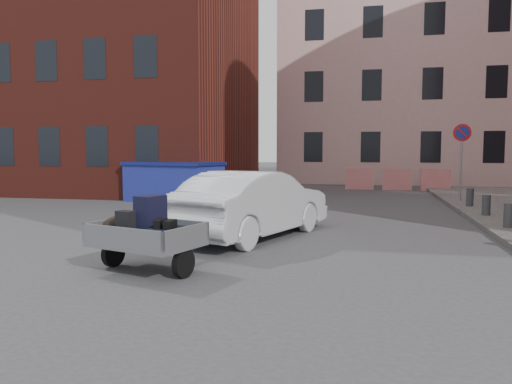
# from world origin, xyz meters

# --- Properties ---
(ground) EXTENTS (120.00, 120.00, 0.00)m
(ground) POSITION_xyz_m (0.00, 0.00, 0.00)
(ground) COLOR #38383A
(ground) RESTS_ON ground
(building_brick) EXTENTS (12.00, 10.00, 14.00)m
(building_brick) POSITION_xyz_m (-9.00, 13.00, 7.00)
(building_brick) COLOR #591E16
(building_brick) RESTS_ON ground
(building_pink) EXTENTS (16.00, 8.00, 14.00)m
(building_pink) POSITION_xyz_m (6.00, 22.00, 7.00)
(building_pink) COLOR #CC9D9D
(building_pink) RESTS_ON ground
(far_building) EXTENTS (6.00, 6.00, 8.00)m
(far_building) POSITION_xyz_m (-20.00, 22.00, 4.00)
(far_building) COLOR maroon
(far_building) RESTS_ON ground
(no_parking_sign) EXTENTS (0.60, 0.09, 2.65)m
(no_parking_sign) POSITION_xyz_m (6.00, 9.48, 2.01)
(no_parking_sign) COLOR gray
(no_parking_sign) RESTS_ON sidewalk
(bollards) EXTENTS (0.22, 9.02, 0.55)m
(bollards) POSITION_xyz_m (6.00, 3.40, 0.40)
(bollards) COLOR #3A3A3D
(bollards) RESTS_ON sidewalk
(barriers) EXTENTS (4.70, 0.18, 1.00)m
(barriers) POSITION_xyz_m (4.20, 15.00, 0.50)
(barriers) COLOR red
(barriers) RESTS_ON ground
(trailer) EXTENTS (1.86, 1.97, 1.20)m
(trailer) POSITION_xyz_m (-0.54, -1.78, 0.61)
(trailer) COLOR black
(trailer) RESTS_ON ground
(dumpster) EXTENTS (3.82, 2.71, 1.45)m
(dumpster) POSITION_xyz_m (-3.99, 7.99, 0.73)
(dumpster) COLOR navy
(dumpster) RESTS_ON ground
(silver_car) EXTENTS (2.90, 4.65, 1.45)m
(silver_car) POSITION_xyz_m (0.43, 1.59, 0.72)
(silver_car) COLOR #BABDC3
(silver_car) RESTS_ON ground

